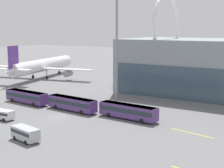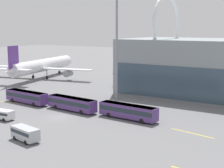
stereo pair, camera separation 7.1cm
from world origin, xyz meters
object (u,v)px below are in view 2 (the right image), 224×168
object	(u,v)px
airliner_at_gate_far	(169,72)
shuttle_bus_0	(26,96)
shuttle_bus_1	(72,103)
service_van_crossing	(25,133)
airliner_at_gate_near	(41,66)
floodlight_mast	(117,27)
shuttle_bus_2	(128,111)
service_van_foreground	(1,114)

from	to	relation	value
airliner_at_gate_far	shuttle_bus_0	bearing A→B (deg)	138.39
shuttle_bus_1	service_van_crossing	distance (m)	21.49
airliner_at_gate_near	service_van_crossing	world-z (taller)	airliner_at_gate_near
shuttle_bus_0	shuttle_bus_1	distance (m)	14.24
floodlight_mast	airliner_at_gate_far	bearing A→B (deg)	76.54
shuttle_bus_0	airliner_at_gate_far	bearing A→B (deg)	65.63
airliner_at_gate_far	service_van_crossing	xyz separation A→B (m)	(-0.26, -58.79, -3.71)
airliner_at_gate_near	shuttle_bus_2	bearing A→B (deg)	-132.65
shuttle_bus_1	airliner_at_gate_near	bearing A→B (deg)	147.04
floodlight_mast	service_van_crossing	bearing A→B (deg)	-82.22
shuttle_bus_2	floodlight_mast	world-z (taller)	floodlight_mast
airliner_at_gate_far	airliner_at_gate_near	bearing A→B (deg)	84.41
shuttle_bus_0	service_van_foreground	distance (m)	15.15
airliner_at_gate_near	shuttle_bus_1	bearing A→B (deg)	-141.01
airliner_at_gate_near	service_van_crossing	distance (m)	71.28
shuttle_bus_1	floodlight_mast	distance (m)	23.58
service_van_crossing	floodlight_mast	distance (m)	40.93
shuttle_bus_1	shuttle_bus_2	xyz separation A→B (m)	(14.24, 0.55, 0.00)
service_van_crossing	airliner_at_gate_near	bearing A→B (deg)	142.90
airliner_at_gate_near	shuttle_bus_2	world-z (taller)	airliner_at_gate_near
shuttle_bus_2	service_van_foreground	world-z (taller)	shuttle_bus_2
airliner_at_gate_far	service_van_crossing	bearing A→B (deg)	167.06
shuttle_bus_1	service_van_crossing	bearing A→B (deg)	-66.26
shuttle_bus_1	floodlight_mast	bearing A→B (deg)	89.28
floodlight_mast	shuttle_bus_2	bearing A→B (deg)	-51.62
service_van_foreground	floodlight_mast	xyz separation A→B (m)	(9.10, 29.89, 17.52)
shuttle_bus_0	shuttle_bus_1	world-z (taller)	same
service_van_foreground	service_van_crossing	size ratio (longest dim) A/B	0.97
shuttle_bus_0	service_van_foreground	world-z (taller)	shuttle_bus_0
shuttle_bus_2	service_van_crossing	world-z (taller)	shuttle_bus_2
floodlight_mast	airliner_at_gate_near	bearing A→B (deg)	159.36
airliner_at_gate_near	floodlight_mast	world-z (taller)	floodlight_mast
shuttle_bus_0	shuttle_bus_1	bearing A→B (deg)	4.93
shuttle_bus_2	floodlight_mast	size ratio (longest dim) A/B	0.47
airliner_at_gate_far	floodlight_mast	xyz separation A→B (m)	(-5.28, -22.07, 13.66)
shuttle_bus_0	service_van_crossing	xyz separation A→B (m)	(21.01, -20.30, -0.44)
service_van_foreground	service_van_crossing	bearing A→B (deg)	149.23
shuttle_bus_0	floodlight_mast	bearing A→B (deg)	50.32
shuttle_bus_1	shuttle_bus_2	bearing A→B (deg)	7.59
shuttle_bus_0	service_van_foreground	bearing A→B (deg)	-58.36
airliner_at_gate_far	service_van_foreground	bearing A→B (deg)	151.85
shuttle_bus_0	shuttle_bus_2	distance (m)	28.50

